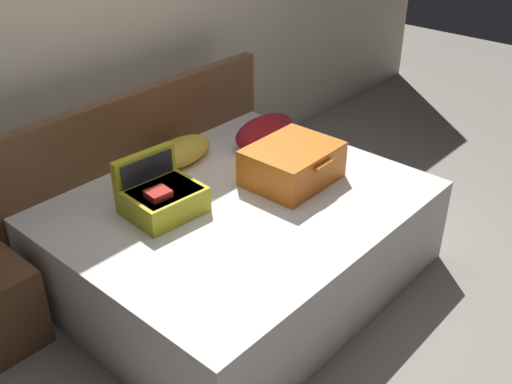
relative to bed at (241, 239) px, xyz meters
The scene contains 8 objects.
ground_plane 0.49m from the bed, 90.00° to the right, with size 12.00×12.00×0.00m, color gray.
back_wall 1.61m from the bed, 90.00° to the left, with size 8.00×0.10×2.60m, color beige.
bed is the anchor object (origin of this frame).
headboard 0.90m from the bed, 90.00° to the left, with size 2.08×0.08×1.01m, color brown.
hard_case_large 0.55m from the bed, 12.30° to the right, with size 0.54×0.46×0.23m.
hard_case_medium 0.59m from the bed, 147.89° to the left, with size 0.42×0.39×0.31m.
pillow_near_headboard 0.83m from the bed, 29.74° to the left, with size 0.50×0.26×0.20m, color maroon.
pillow_center_head 0.71m from the bed, 81.59° to the left, with size 0.50×0.27×0.14m, color gold.
Camera 1 is at (-2.14, -1.64, 2.35)m, focal length 41.92 mm.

